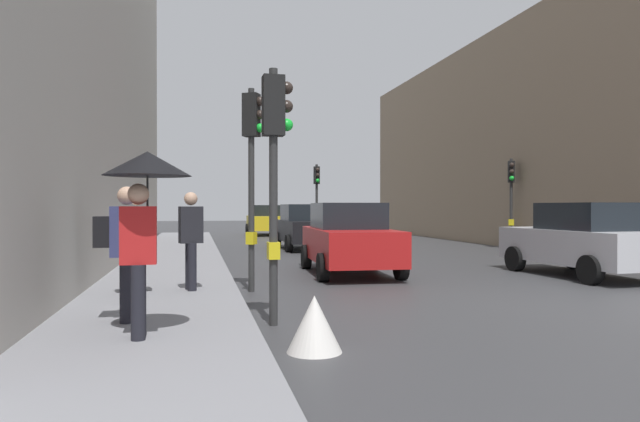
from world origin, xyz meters
TOP-DOWN VIEW (x-y plane):
  - ground_plane at (0.00, 0.00)m, footprint 120.00×120.00m
  - sidewalk_kerb at (-7.19, 6.00)m, footprint 2.70×40.00m
  - building_facade_right at (11.84, 15.95)m, footprint 12.00×26.57m
  - traffic_light_near_right at (-5.52, 3.04)m, footprint 0.45×0.36m
  - traffic_light_mid_street at (5.53, 12.08)m, footprint 0.34×0.45m
  - traffic_light_near_left at (-5.51, -0.17)m, footprint 0.43×0.25m
  - traffic_light_far_median at (-0.92, 18.52)m, footprint 0.25×0.44m
  - car_yellow_taxi at (-2.60, 25.19)m, footprint 2.07×4.23m
  - car_silver_hatchback at (2.44, 3.79)m, footprint 2.17×4.28m
  - car_dark_suv at (-2.40, 13.82)m, footprint 2.07×4.23m
  - car_red_sedan at (-2.87, 5.56)m, footprint 2.20×4.29m
  - pedestrian_with_umbrella at (-7.17, -1.29)m, footprint 1.00×1.00m
  - pedestrian_with_grey_backpack at (-7.53, -0.29)m, footprint 0.60×0.36m
  - pedestrian_with_black_backpack at (-7.62, 2.04)m, footprint 0.65×0.43m
  - pedestrian_in_dark_coat at (-6.69, 2.42)m, footprint 0.45×0.36m
  - warning_sign_triangle at (-5.28, -1.72)m, footprint 0.64×0.64m

SIDE VIEW (x-z plane):
  - ground_plane at x=0.00m, z-range 0.00..0.00m
  - sidewalk_kerb at x=-7.19m, z-range 0.00..0.16m
  - warning_sign_triangle at x=-5.28m, z-range 0.00..0.65m
  - car_yellow_taxi at x=-2.60m, z-range 0.00..1.76m
  - car_silver_hatchback at x=2.44m, z-range 0.00..1.76m
  - car_dark_suv at x=-2.40m, z-range 0.00..1.76m
  - car_red_sedan at x=-2.87m, z-range 0.00..1.76m
  - pedestrian_in_dark_coat at x=-6.69m, z-range 0.25..2.02m
  - pedestrian_with_grey_backpack at x=-7.53m, z-range 0.28..2.05m
  - pedestrian_with_black_backpack at x=-7.62m, z-range 0.28..2.05m
  - pedestrian_with_umbrella at x=-7.17m, z-range 0.77..2.91m
  - traffic_light_mid_street at x=5.53m, z-range 0.68..4.24m
  - traffic_light_near_left at x=-5.51m, z-range 0.68..4.28m
  - traffic_light_far_median at x=-0.92m, z-range 0.70..4.40m
  - traffic_light_near_right at x=-5.52m, z-range 0.75..4.73m
  - building_facade_right at x=11.84m, z-range 0.00..9.25m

